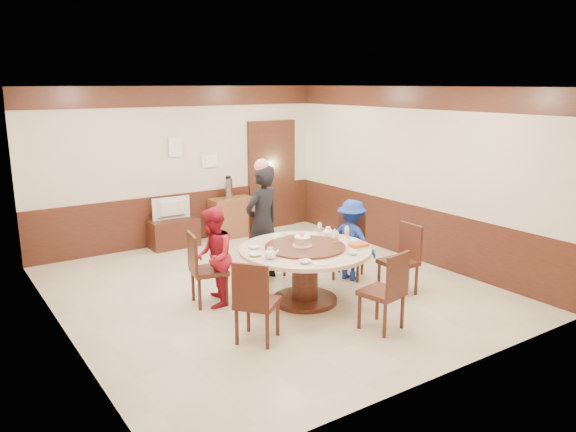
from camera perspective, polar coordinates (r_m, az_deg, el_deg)
room at (r=7.73m, az=-1.87°, el=0.11°), size 6.00×6.04×2.84m
banquet_table at (r=7.41m, az=1.73°, el=-4.86°), size 1.73×1.73×0.78m
chair_0 at (r=8.47m, az=6.18°, el=-4.19°), size 0.62×0.62×0.97m
chair_1 at (r=8.54m, az=-2.10°, el=-3.98°), size 0.46×0.47×0.97m
chair_2 at (r=7.50m, az=-8.16°, el=-6.61°), size 0.52×0.52×0.97m
chair_3 at (r=6.41m, az=-3.20°, el=-10.07°), size 0.62×0.62×0.97m
chair_4 at (r=6.78m, az=9.61°, el=-8.88°), size 0.52×0.53×0.97m
chair_5 at (r=7.93m, az=11.22°, el=-5.61°), size 0.46×0.45×0.97m
person_standing at (r=8.22m, az=-2.62°, el=-0.70°), size 0.71×0.55×1.71m
person_red at (r=7.33m, az=-7.60°, el=-4.18°), size 0.74×0.80×1.31m
person_blue at (r=8.32m, az=6.48°, el=-2.42°), size 0.67×0.88×1.20m
birthday_cake at (r=7.32m, az=1.46°, el=-2.56°), size 0.26×0.26×0.18m
teapot_left at (r=6.88m, az=-1.83°, el=-3.90°), size 0.17×0.15×0.13m
teapot_right at (r=7.86m, az=4.10°, el=-1.72°), size 0.17×0.15×0.13m
bowl_0 at (r=7.31m, az=-3.46°, el=-3.21°), size 0.13×0.13×0.03m
bowl_1 at (r=7.10m, az=6.51°, el=-3.76°), size 0.13×0.13×0.04m
bowl_2 at (r=6.73m, az=1.74°, el=-4.66°), size 0.15×0.15×0.04m
bowl_3 at (r=7.62m, az=6.66°, el=-2.54°), size 0.15×0.15×0.05m
bowl_4 at (r=7.01m, az=-3.37°, el=-3.93°), size 0.16×0.16×0.04m
bowl_5 at (r=7.92m, az=0.17°, el=-1.84°), size 0.14×0.14×0.04m
saucer_near at (r=6.70m, az=3.25°, el=-4.87°), size 0.18×0.18×0.01m
saucer_far at (r=7.99m, az=2.28°, el=-1.85°), size 0.18×0.18×0.01m
shrimp_platter at (r=7.39m, az=7.19°, el=-3.03°), size 0.30×0.20×0.06m
bottle_0 at (r=7.53m, az=4.93°, el=-2.24°), size 0.06×0.06×0.16m
bottle_1 at (r=7.80m, az=5.99°, el=-1.71°), size 0.06×0.06×0.16m
bottle_2 at (r=7.97m, az=3.22°, el=-1.34°), size 0.06×0.06×0.16m
tv_stand at (r=10.17m, az=-11.54°, el=-1.72°), size 0.85×0.45×0.50m
television at (r=10.06m, az=-11.66°, el=0.74°), size 0.69×0.11×0.39m
side_cabinet at (r=10.65m, az=-5.78°, el=-0.14°), size 0.80×0.40×0.75m
thermos at (r=10.51m, az=-6.07°, el=2.82°), size 0.15×0.15×0.38m
notice_left at (r=10.16m, az=-11.35°, el=6.89°), size 0.25×0.00×0.35m
notice_right at (r=10.46m, az=-7.98°, el=5.55°), size 0.30×0.00×0.22m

